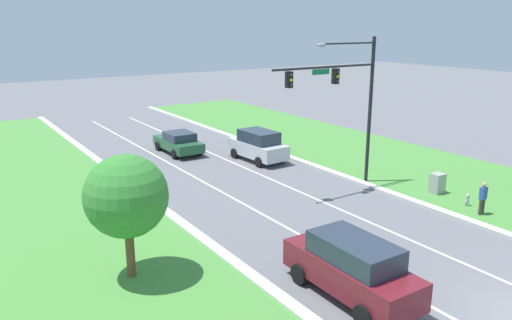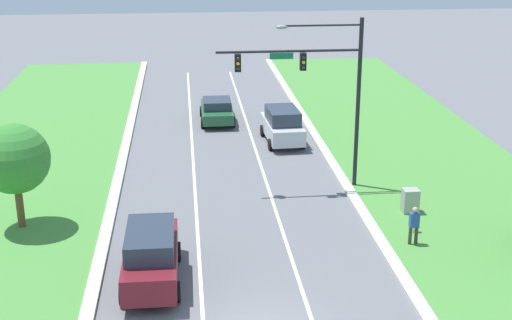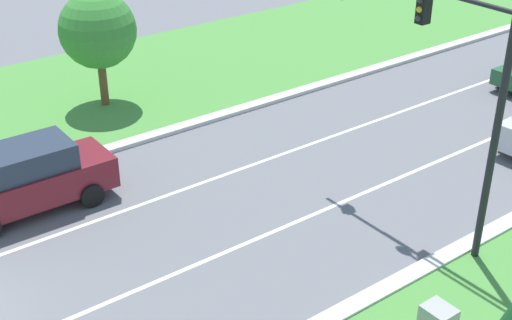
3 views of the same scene
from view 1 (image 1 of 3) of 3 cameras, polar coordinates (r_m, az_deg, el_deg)
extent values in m
cylinder|color=black|center=(28.85, 12.88, 5.35)|extent=(0.20, 0.20, 8.28)
cylinder|color=black|center=(26.19, 8.00, 10.47)|extent=(6.75, 0.12, 0.12)
cube|color=#147042|center=(25.99, 7.42, 9.96)|extent=(1.10, 0.04, 0.28)
cylinder|color=black|center=(27.15, 10.57, 12.98)|extent=(3.71, 0.09, 0.09)
ellipsoid|color=gray|center=(25.91, 7.52, 12.89)|extent=(0.56, 0.28, 0.20)
cube|color=black|center=(26.69, 9.07, 9.43)|extent=(0.28, 0.32, 0.80)
sphere|color=#2D2D2D|center=(26.54, 9.34, 9.90)|extent=(0.16, 0.16, 0.16)
sphere|color=yellow|center=(26.56, 9.32, 9.40)|extent=(0.16, 0.16, 0.16)
sphere|color=#2D2D2D|center=(26.59, 9.30, 8.90)|extent=(0.16, 0.16, 0.16)
cube|color=black|center=(24.75, 3.79, 9.14)|extent=(0.28, 0.32, 0.80)
sphere|color=#2D2D2D|center=(24.59, 4.04, 9.64)|extent=(0.16, 0.16, 0.16)
sphere|color=yellow|center=(24.62, 4.03, 9.11)|extent=(0.16, 0.16, 0.16)
sphere|color=#2D2D2D|center=(24.64, 4.02, 8.57)|extent=(0.16, 0.16, 0.16)
cube|color=maroon|center=(17.44, 10.75, -12.54)|extent=(1.92, 5.11, 0.98)
cube|color=#283342|center=(16.97, 11.20, -10.11)|extent=(1.72, 3.07, 0.75)
cylinder|color=black|center=(19.24, 9.42, -11.32)|extent=(0.25, 0.75, 0.75)
cylinder|color=black|center=(18.16, 4.99, -12.86)|extent=(0.25, 0.75, 0.75)
cylinder|color=black|center=(17.35, 16.68, -14.94)|extent=(0.25, 0.75, 0.75)
cylinder|color=black|center=(16.15, 12.21, -17.07)|extent=(0.25, 0.75, 0.75)
cube|color=#235633|center=(36.05, -8.87, 1.84)|extent=(1.97, 4.63, 0.65)
cube|color=#283342|center=(35.67, -8.73, 2.71)|extent=(1.77, 2.09, 0.56)
cylinder|color=black|center=(37.77, -8.44, 1.97)|extent=(0.24, 0.67, 0.67)
cylinder|color=black|center=(37.04, -11.12, 1.58)|extent=(0.24, 0.67, 0.67)
cylinder|color=black|center=(35.26, -6.47, 1.08)|extent=(0.24, 0.67, 0.67)
cylinder|color=black|center=(34.48, -9.31, 0.65)|extent=(0.24, 0.67, 0.67)
cube|color=silver|center=(33.59, 0.20, 1.29)|extent=(2.13, 4.62, 0.93)
cube|color=#283342|center=(33.30, 0.31, 2.70)|extent=(1.84, 2.80, 0.79)
cylinder|color=black|center=(35.34, 0.05, 1.22)|extent=(0.27, 0.69, 0.68)
cylinder|color=black|center=(34.30, -2.45, 0.77)|extent=(0.27, 0.69, 0.68)
cylinder|color=black|center=(33.19, 2.93, 0.27)|extent=(0.27, 0.69, 0.68)
cylinder|color=black|center=(32.08, 0.35, -0.24)|extent=(0.27, 0.69, 0.68)
cube|color=#9E9E99|center=(28.68, 20.00, -2.59)|extent=(0.70, 0.60, 1.16)
cylinder|color=#42382D|center=(26.25, 24.23, -5.03)|extent=(0.14, 0.14, 0.84)
cylinder|color=#42382D|center=(26.46, 24.51, -4.90)|extent=(0.14, 0.14, 0.84)
cube|color=#2D4C99|center=(26.13, 24.55, -3.48)|extent=(0.39, 0.24, 0.60)
sphere|color=tan|center=(26.00, 24.65, -2.56)|extent=(0.22, 0.22, 0.22)
cylinder|color=#B7B7BC|center=(27.33, 22.96, -4.43)|extent=(0.20, 0.20, 0.55)
sphere|color=#B7B7BC|center=(27.22, 23.03, -3.77)|extent=(0.18, 0.18, 0.18)
cylinder|color=#B7B7BC|center=(27.22, 22.82, -4.43)|extent=(0.10, 0.09, 0.09)
cylinder|color=#B7B7BC|center=(27.41, 23.10, -4.33)|extent=(0.10, 0.09, 0.09)
cylinder|color=brown|center=(18.76, -14.17, -10.15)|extent=(0.32, 0.32, 2.03)
sphere|color=#388433|center=(17.97, -14.61, -4.01)|extent=(2.96, 2.96, 2.96)
camera|label=2|loc=(18.13, 104.98, 8.53)|focal=50.00mm
camera|label=3|loc=(30.31, 48.44, 15.22)|focal=50.00mm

